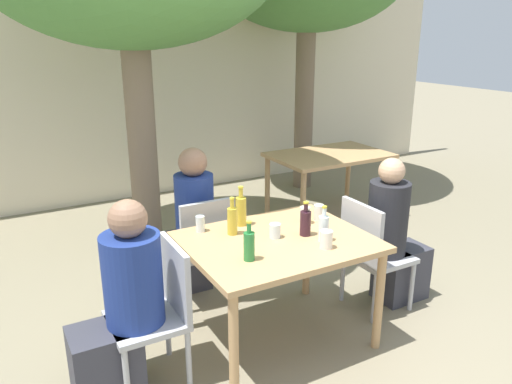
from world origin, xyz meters
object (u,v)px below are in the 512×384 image
at_px(wine_bottle_3, 305,222).
at_px(drinking_glass_0, 200,224).
at_px(patio_chair_1, 371,250).
at_px(green_bottle_4, 249,245).
at_px(dining_table_front, 277,251).
at_px(person_seated_1, 394,240).
at_px(patio_chair_0, 159,306).
at_px(person_seated_0, 121,309).
at_px(drinking_glass_2, 319,212).
at_px(oil_cruet_1, 232,220).
at_px(water_bottle_2, 324,228).
at_px(drinking_glass_4, 275,231).
at_px(dining_table_back, 329,161).
at_px(patio_chair_2, 203,244).
at_px(oil_cruet_0, 241,210).
at_px(drinking_glass_1, 305,215).
at_px(person_seated_2, 192,228).
at_px(drinking_glass_3, 326,239).

xyz_separation_m(wine_bottle_3, drinking_glass_0, (-0.60, 0.41, -0.04)).
xyz_separation_m(patio_chair_1, green_bottle_4, (-1.16, -0.19, 0.36)).
bearing_deg(dining_table_front, green_bottle_4, -149.69).
bearing_deg(person_seated_1, patio_chair_0, 90.00).
height_order(person_seated_0, drinking_glass_2, person_seated_0).
xyz_separation_m(oil_cruet_1, green_bottle_4, (-0.09, -0.42, -0.00)).
bearing_deg(water_bottle_2, patio_chair_1, 16.09).
height_order(wine_bottle_3, green_bottle_4, green_bottle_4).
relative_size(person_seated_1, drinking_glass_4, 12.28).
xyz_separation_m(dining_table_back, wine_bottle_3, (-1.58, -1.83, 0.19)).
height_order(dining_table_back, water_bottle_2, water_bottle_2).
bearing_deg(patio_chair_1, drinking_glass_4, 87.66).
relative_size(patio_chair_2, oil_cruet_0, 3.07).
xyz_separation_m(dining_table_front, drinking_glass_1, (0.33, 0.15, 0.15)).
bearing_deg(person_seated_2, oil_cruet_0, 103.88).
bearing_deg(person_seated_1, drinking_glass_0, 75.52).
distance_m(person_seated_2, drinking_glass_0, 0.65).
distance_m(patio_chair_2, drinking_glass_0, 0.49).
relative_size(drinking_glass_0, drinking_glass_4, 1.14).
relative_size(wine_bottle_3, drinking_glass_3, 2.06).
relative_size(wine_bottle_3, drinking_glass_0, 2.15).
bearing_deg(water_bottle_2, wine_bottle_3, 108.81).
bearing_deg(oil_cruet_1, patio_chair_0, -159.67).
bearing_deg(green_bottle_4, drinking_glass_1, 27.89).
xyz_separation_m(oil_cruet_0, drinking_glass_4, (0.09, -0.32, -0.06)).
relative_size(person_seated_1, drinking_glass_3, 10.28).
bearing_deg(water_bottle_2, drinking_glass_2, 58.52).
relative_size(dining_table_front, patio_chair_1, 1.37).
relative_size(patio_chair_0, drinking_glass_4, 9.07).
xyz_separation_m(patio_chair_2, water_bottle_2, (0.50, -0.89, 0.36)).
height_order(water_bottle_2, drinking_glass_3, water_bottle_2).
bearing_deg(drinking_glass_0, person_seated_2, 74.82).
height_order(green_bottle_4, drinking_glass_3, green_bottle_4).
distance_m(patio_chair_2, person_seated_1, 1.51).
relative_size(water_bottle_2, drinking_glass_2, 2.15).
distance_m(patio_chair_2, green_bottle_4, 0.98).
xyz_separation_m(person_seated_2, drinking_glass_0, (-0.15, -0.57, 0.26)).
xyz_separation_m(water_bottle_2, drinking_glass_2, (0.20, 0.33, -0.04)).
xyz_separation_m(oil_cruet_1, water_bottle_2, (0.48, -0.40, -0.01)).
bearing_deg(green_bottle_4, dining_table_back, 43.27).
bearing_deg(drinking_glass_3, drinking_glass_4, 123.61).
distance_m(patio_chair_2, wine_bottle_3, 0.94).
height_order(wine_bottle_3, drinking_glass_0, wine_bottle_3).
distance_m(patio_chair_2, oil_cruet_0, 0.55).
bearing_deg(wine_bottle_3, person_seated_2, 114.56).
xyz_separation_m(dining_table_back, drinking_glass_4, (-1.79, -1.76, 0.14)).
distance_m(person_seated_2, green_bottle_4, 1.18).
height_order(patio_chair_0, patio_chair_2, same).
height_order(dining_table_front, water_bottle_2, water_bottle_2).
bearing_deg(wine_bottle_3, water_bottle_2, -71.19).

